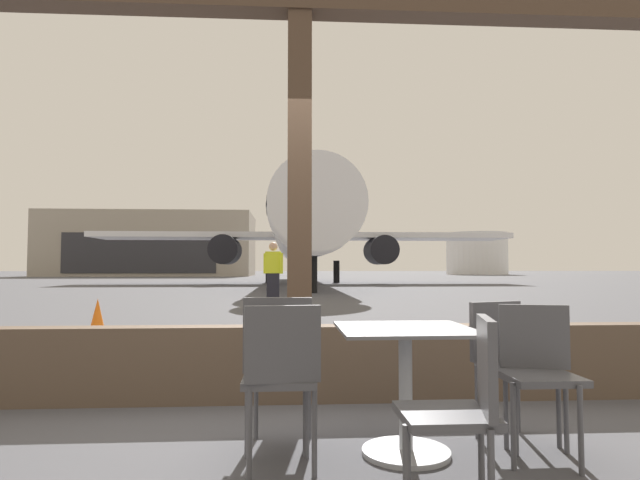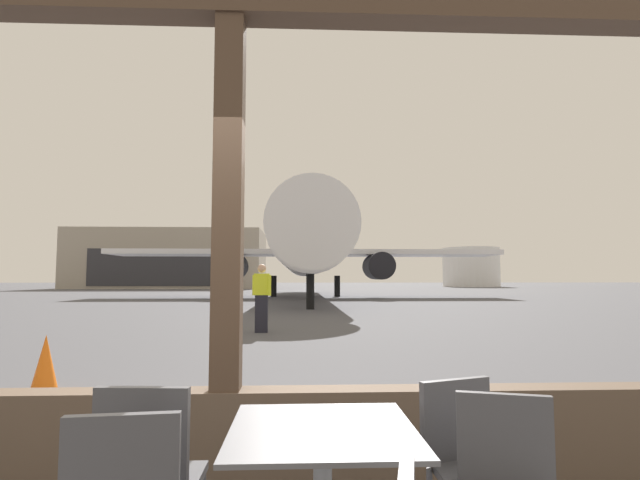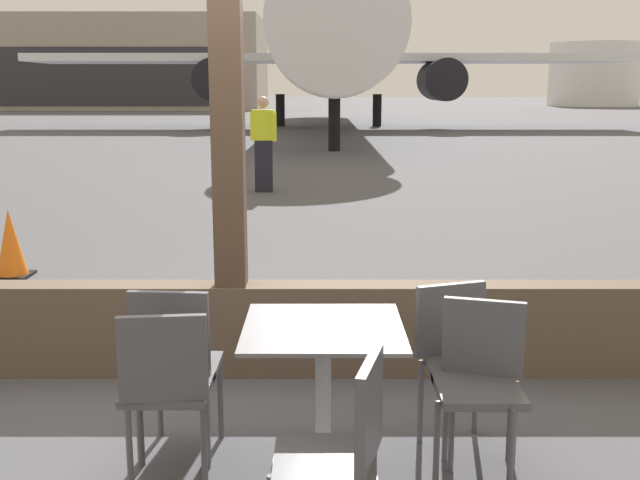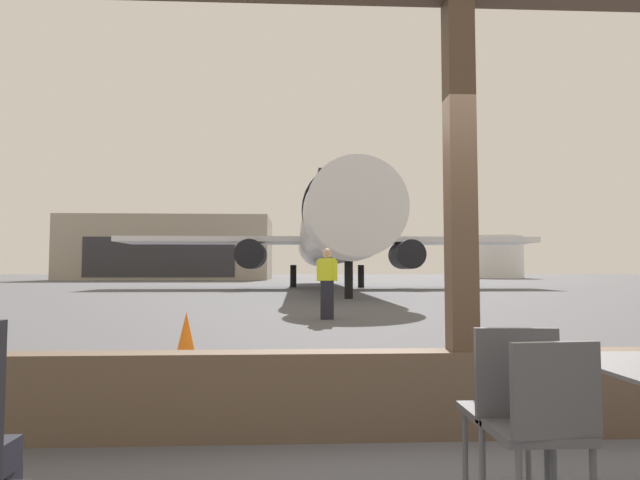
% 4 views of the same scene
% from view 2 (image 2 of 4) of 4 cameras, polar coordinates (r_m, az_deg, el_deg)
% --- Properties ---
extents(ground_plane, '(220.00, 220.00, 0.00)m').
position_cam_2_polar(ground_plane, '(43.43, -3.20, -6.35)').
color(ground_plane, '#4C4C51').
extents(window_frame, '(7.68, 0.24, 3.50)m').
position_cam_2_polar(window_frame, '(3.44, -10.91, -6.44)').
color(window_frame, brown).
rests_on(window_frame, ground).
extents(cafe_chair_window_left, '(0.49, 0.49, 0.87)m').
position_cam_2_polar(cafe_chair_window_left, '(2.63, 17.31, -23.19)').
color(cafe_chair_window_left, '#4C4C51').
rests_on(cafe_chair_window_left, ground).
extents(cafe_chair_aisle_right, '(0.41, 0.41, 0.93)m').
position_cam_2_polar(cafe_chair_aisle_right, '(2.43, -19.59, -24.23)').
color(cafe_chair_aisle_right, '#4C4C51').
rests_on(cafe_chair_aisle_right, ground).
extents(airplane, '(28.01, 32.81, 10.50)m').
position_cam_2_polar(airplane, '(34.34, -1.66, -0.95)').
color(airplane, silver).
rests_on(airplane, ground).
extents(ground_crew_worker, '(0.50, 0.34, 1.74)m').
position_cam_2_polar(ground_crew_worker, '(12.54, -6.92, -6.69)').
color(ground_crew_worker, black).
rests_on(ground_crew_worker, ground).
extents(traffic_cone, '(0.36, 0.36, 0.70)m').
position_cam_2_polar(traffic_cone, '(6.85, -29.72, -12.75)').
color(traffic_cone, orange).
rests_on(traffic_cone, ground).
extents(distant_hangar, '(25.44, 13.28, 7.93)m').
position_cam_2_polar(distant_hangar, '(71.08, -17.07, -2.26)').
color(distant_hangar, '#9E9384').
rests_on(distant_hangar, ground).
extents(fuel_storage_tank, '(9.12, 9.12, 6.37)m').
position_cam_2_polar(fuel_storage_tank, '(83.43, 17.39, -3.09)').
color(fuel_storage_tank, white).
rests_on(fuel_storage_tank, ground).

